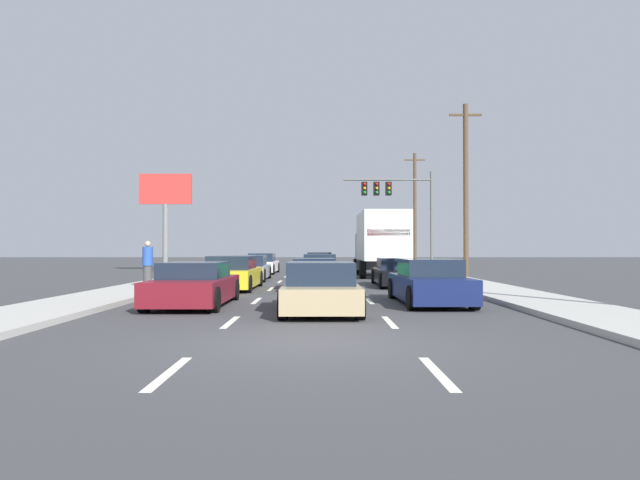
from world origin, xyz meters
The scene contains 20 objects.
ground_plane centered at (0.00, 25.00, 0.00)m, with size 140.00×140.00×0.00m, color #3D3D3F.
sidewalk_right centered at (6.48, 20.00, 0.07)m, with size 2.46×80.00×0.14m, color #B2AFA8.
sidewalk_left centered at (-6.48, 20.00, 0.07)m, with size 2.46×80.00×0.14m, color #B2AFA8.
lane_markings centered at (0.00, 22.70, 0.00)m, with size 3.54×62.00×0.01m.
car_white centered at (-3.43, 26.61, 0.58)m, with size 1.86×4.67×1.28m.
car_silver centered at (-3.30, 18.86, 0.57)m, with size 1.94×4.66×1.24m.
car_yellow centered at (-3.16, 12.55, 0.60)m, with size 1.93×4.68×1.30m.
car_maroon centered at (-3.26, 6.23, 0.56)m, with size 1.97×4.52×1.20m.
car_red centered at (0.16, 27.60, 0.61)m, with size 1.86×4.28×1.33m.
car_green centered at (0.18, 20.54, 0.60)m, with size 2.04×4.23×1.28m.
car_blue centered at (-0.01, 12.41, 0.57)m, with size 1.85×4.02×1.20m.
car_tan centered at (0.23, 4.73, 0.57)m, with size 1.97×4.56×1.25m.
box_truck centered at (3.59, 22.33, 2.03)m, with size 2.65×7.48×3.54m.
car_black centered at (3.44, 14.49, 0.54)m, with size 1.84×4.64×1.18m.
car_navy centered at (3.33, 6.78, 0.58)m, with size 1.88×4.60×1.28m.
traffic_signal_mast centered at (5.39, 31.71, 5.38)m, with size 6.46×0.69×7.15m.
utility_pole_mid centered at (8.29, 22.07, 4.94)m, with size 1.80×0.28×9.59m.
utility_pole_far centered at (8.57, 40.73, 5.13)m, with size 1.80×0.28×9.98m.
roadside_billboard centered at (-10.30, 29.32, 4.67)m, with size 3.58×0.36×6.66m.
pedestrian_near_corner centered at (-6.20, 11.73, 1.00)m, with size 0.38×0.38×1.72m.
Camera 1 is at (0.21, -9.57, 1.58)m, focal length 32.19 mm.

